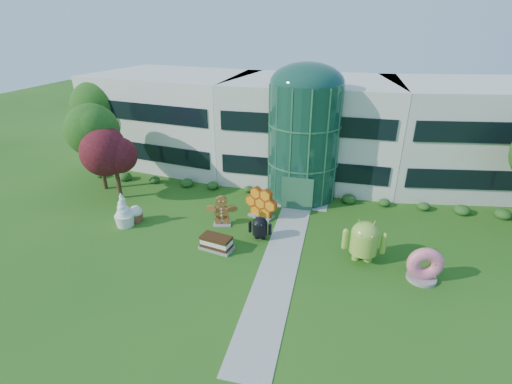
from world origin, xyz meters
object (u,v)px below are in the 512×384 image
(android_green, at_px, (364,238))
(donut, at_px, (424,264))
(android_black, at_px, (260,226))
(gingerbread, at_px, (222,210))

(android_green, height_order, donut, android_green)
(android_black, bearing_deg, gingerbread, 158.58)
(gingerbread, bearing_deg, donut, -27.46)
(donut, bearing_deg, android_green, 150.94)
(android_black, bearing_deg, donut, -11.73)
(android_green, height_order, gingerbread, android_green)
(android_green, relative_size, android_black, 1.63)
(donut, relative_size, gingerbread, 0.85)
(android_green, bearing_deg, donut, -20.24)
(gingerbread, bearing_deg, android_black, -34.77)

